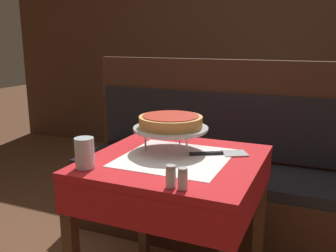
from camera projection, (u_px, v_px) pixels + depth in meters
name	position (u px, v px, depth m)	size (l,w,h in m)	color
dining_table_front	(175.00, 181.00, 1.62)	(0.71, 0.71, 0.73)	red
dining_table_rear	(259.00, 110.00, 3.16)	(0.78, 0.78, 0.72)	beige
booth_bench	(212.00, 186.00, 2.34)	(1.76, 0.51, 1.09)	#3D2316
back_wall_panel	(267.00, 41.00, 3.53)	(6.00, 0.04, 2.40)	#4C2D1E
pizza_pan_stand	(171.00, 129.00, 1.68)	(0.34, 0.34, 0.11)	#ADADB2
deep_dish_pizza	(171.00, 121.00, 1.67)	(0.29, 0.29, 0.05)	tan
pizza_server	(221.00, 153.00, 1.64)	(0.25, 0.17, 0.01)	#BCBCC1
water_glass_near	(85.00, 153.00, 1.45)	(0.08, 0.08, 0.12)	silver
salt_shaker	(171.00, 176.00, 1.27)	(0.04, 0.04, 0.08)	silver
pepper_shaker	(183.00, 179.00, 1.25)	(0.03, 0.03, 0.07)	silver
condiment_caddy	(253.00, 94.00, 3.13)	(0.15, 0.15, 0.18)	black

